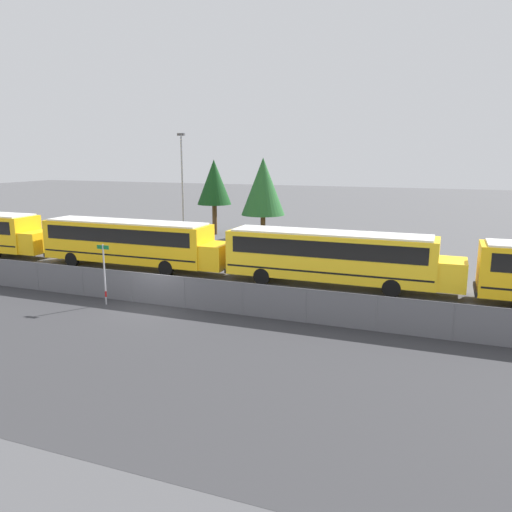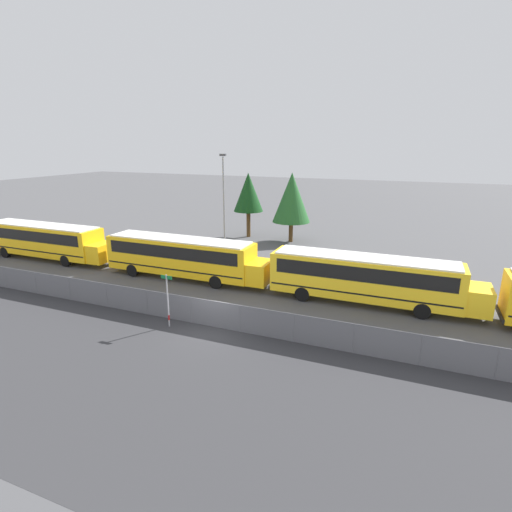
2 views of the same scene
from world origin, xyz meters
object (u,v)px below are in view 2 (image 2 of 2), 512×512
Objects in this scene: school_bus_1 at (45,239)px; light_pole at (224,200)px; tree_2 at (292,198)px; school_bus_2 at (183,255)px; school_bus_3 at (368,276)px; street_sign at (168,299)px; tree_1 at (248,193)px.

school_bus_1 is 1.46× the size of light_pole.
school_bus_1 is 23.59m from tree_2.
school_bus_1 is 1.00× the size of school_bus_2.
school_bus_3 reaches higher than street_sign.
tree_1 is (-1.01, 15.04, 3.03)m from school_bus_2.
light_pole reaches higher than school_bus_2.
school_bus_1 is at bearing -131.33° from tree_1.
street_sign is at bearing -78.09° from tree_1.
light_pole is at bearing 94.88° from school_bus_2.
tree_1 is (-4.77, 22.63, 3.27)m from street_sign.
street_sign is at bearing -74.45° from light_pole.
light_pole is 1.27× the size of tree_2.
tree_1 is at bearing 48.67° from school_bus_1.
school_bus_1 is 1.00× the size of school_bus_3.
school_bus_1 is at bearing 157.27° from street_sign.
light_pole reaches higher than street_sign.
school_bus_1 reaches higher than street_sign.
tree_1 is (-14.72, 14.99, 3.03)m from school_bus_3.
school_bus_3 is 1.90× the size of tree_1.
tree_1 is at bearing 174.25° from tree_2.
school_bus_2 reaches higher than street_sign.
school_bus_3 is 17.03m from light_pole.
school_bus_3 is (13.71, 0.05, 0.00)m from school_bus_2.
tree_2 reaches higher than tree_1.
tree_2 is (18.34, 14.57, 2.79)m from school_bus_1.
school_bus_2 and school_bus_3 have the same top height.
school_bus_3 is at bearing 0.22° from school_bus_2.
tree_2 is (-9.64, 14.48, 2.79)m from school_bus_3.
street_sign is 0.34× the size of light_pole.
school_bus_1 is 20.31m from tree_1.
light_pole is 6.50m from tree_1.
school_bus_1 is 19.55m from street_sign.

